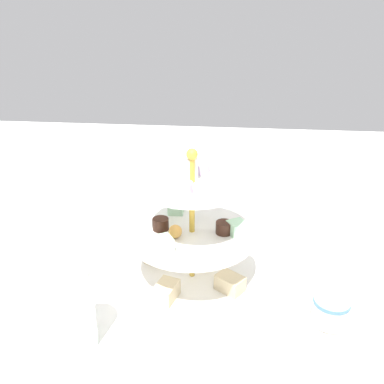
{
  "coord_description": "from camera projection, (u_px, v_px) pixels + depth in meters",
  "views": [
    {
      "loc": [
        -0.62,
        -0.07,
        0.46
      ],
      "look_at": [
        0.0,
        0.0,
        0.18
      ],
      "focal_mm": 36.29,
      "sensor_mm": 36.0,
      "label": 1
    }
  ],
  "objects": [
    {
      "name": "water_glass_tall_right",
      "position": [
        71.0,
        309.0,
        0.57
      ],
      "size": [
        0.07,
        0.07,
        0.13
      ],
      "primitive_type": "cylinder",
      "color": "silver",
      "rests_on": "ground_plane"
    },
    {
      "name": "teacup_with_saucer",
      "position": [
        330.0,
        313.0,
        0.63
      ],
      "size": [
        0.09,
        0.09,
        0.05
      ],
      "color": "white",
      "rests_on": "ground_plane"
    },
    {
      "name": "butter_knife_left",
      "position": [
        94.0,
        233.0,
        0.91
      ],
      "size": [
        0.16,
        0.08,
        0.0
      ],
      "primitive_type": "cube",
      "rotation": [
        0.0,
        0.0,
        2.73
      ],
      "color": "silver",
      "rests_on": "ground_plane"
    },
    {
      "name": "water_glass_short_left",
      "position": [
        318.0,
        261.0,
        0.75
      ],
      "size": [
        0.06,
        0.06,
        0.07
      ],
      "primitive_type": "cylinder",
      "color": "silver",
      "rests_on": "ground_plane"
    },
    {
      "name": "tiered_serving_stand",
      "position": [
        192.0,
        244.0,
        0.72
      ],
      "size": [
        0.28,
        0.28,
        0.26
      ],
      "color": "white",
      "rests_on": "ground_plane"
    },
    {
      "name": "ground_plane",
      "position": [
        192.0,
        279.0,
        0.75
      ],
      "size": [
        2.4,
        2.4,
        0.0
      ],
      "primitive_type": "plane",
      "color": "white"
    },
    {
      "name": "water_glass_mid_back",
      "position": [
        239.0,
        216.0,
        0.91
      ],
      "size": [
        0.06,
        0.06,
        0.08
      ],
      "primitive_type": "cylinder",
      "color": "silver",
      "rests_on": "ground_plane"
    }
  ]
}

